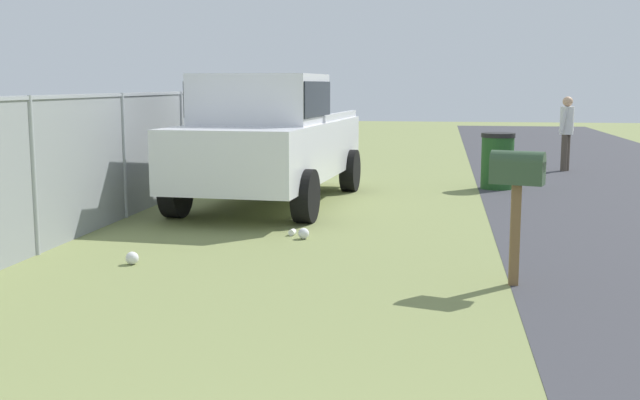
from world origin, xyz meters
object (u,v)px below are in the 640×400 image
at_px(mailbox, 517,178).
at_px(pedestrian, 567,128).
at_px(pickup_truck, 269,136).
at_px(trash_bin, 497,161).

distance_m(mailbox, pedestrian, 10.69).
relative_size(mailbox, pedestrian, 0.78).
relative_size(mailbox, pickup_truck, 0.25).
relative_size(pickup_truck, trash_bin, 4.99).
distance_m(mailbox, pickup_truck, 5.80).
bearing_deg(trash_bin, pedestrian, -27.34).
relative_size(trash_bin, pedestrian, 0.63).
bearing_deg(pedestrian, pickup_truck, 77.84).
bearing_deg(pedestrian, mailbox, 110.13).
bearing_deg(pickup_truck, mailbox, 40.76).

